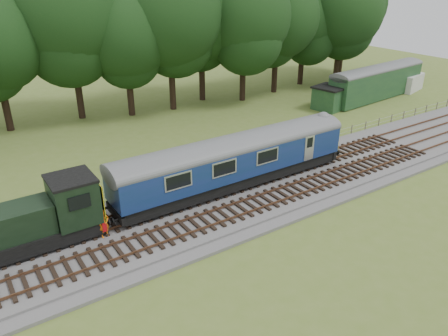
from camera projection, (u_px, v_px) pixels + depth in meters
ground at (245, 198)px, 30.50m from camera, size 120.00×120.00×0.00m
ballast at (245, 196)px, 30.42m from camera, size 70.00×7.00×0.35m
track_north at (233, 185)px, 31.38m from camera, size 67.20×2.40×0.21m
track_south at (259, 202)px, 29.12m from camera, size 67.20×2.40×0.21m
fence at (210, 175)px, 33.89m from camera, size 64.00×0.12×1.00m
tree_line at (124, 117)px, 47.09m from camera, size 70.00×8.00×18.00m
dmu_railcar at (235, 157)px, 30.51m from camera, size 18.05×2.86×3.88m
shunter_loco at (25, 224)px, 23.73m from camera, size 8.92×2.60×3.38m
worker at (104, 223)px, 25.18m from camera, size 0.72×0.55×1.77m
parked_coach at (377, 80)px, 52.85m from camera, size 15.60×4.05×3.94m
shed at (329, 98)px, 49.04m from camera, size 3.77×3.77×2.62m
caravan at (409, 82)px, 56.72m from camera, size 4.74×3.16×2.12m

